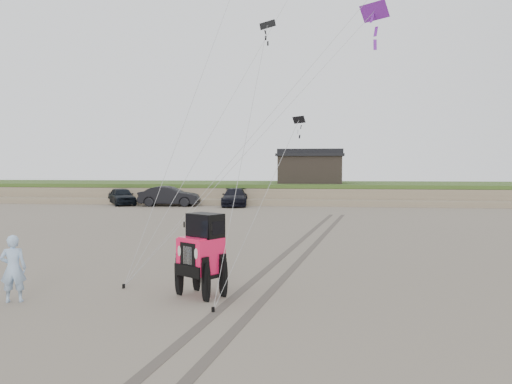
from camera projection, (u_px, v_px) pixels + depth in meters
ground at (210, 301)px, 12.53m from camera, size 160.00×160.00×0.00m
dune_ridge at (290, 192)px, 49.66m from camera, size 160.00×14.25×1.73m
cabin at (310, 168)px, 48.80m from camera, size 6.40×5.40×3.35m
truck_a at (122, 196)px, 43.40m from camera, size 3.98×4.70×1.52m
truck_b at (169, 196)px, 42.22m from camera, size 5.21×2.15×1.68m
truck_c at (235, 197)px, 42.34m from camera, size 2.65×5.33×1.49m
jeep at (201, 263)px, 12.98m from camera, size 4.22×4.97×1.73m
man at (13, 268)px, 12.41m from camera, size 0.72×0.59×1.69m
kite_flock at (338, 6)px, 20.87m from camera, size 6.60×7.62×7.58m
stake_main at (124, 286)px, 13.85m from camera, size 0.08×0.08×0.12m
stake_aux at (213, 310)px, 11.59m from camera, size 0.08×0.08×0.12m
tire_tracks at (300, 250)px, 20.22m from camera, size 5.22×29.74×0.01m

